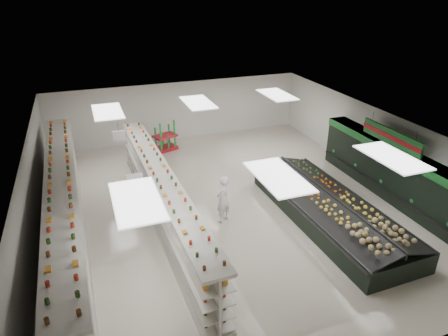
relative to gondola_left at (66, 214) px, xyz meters
name	(u,v)px	position (x,y,z in m)	size (l,w,h in m)	color
floor	(228,205)	(6.01, 0.37, -1.07)	(16.00, 16.00, 0.00)	beige
ceiling	(229,130)	(6.01, 0.37, 2.13)	(14.00, 16.00, 0.02)	white
wall_back	(178,111)	(6.01, 8.37, 0.53)	(14.00, 0.02, 3.20)	silver
wall_front	(358,319)	(6.01, -7.63, 0.53)	(14.00, 0.02, 3.20)	silver
wall_left	(32,200)	(-0.99, 0.37, 0.53)	(0.02, 16.00, 3.20)	silver
wall_right	(377,146)	(13.01, 0.37, 0.53)	(0.02, 16.00, 3.20)	silver
produce_wall_case	(391,168)	(12.54, -1.13, 0.17)	(0.93, 8.00, 2.20)	black
aisle_sign_near	(134,180)	(2.21, -1.63, 1.69)	(0.52, 0.06, 0.75)	white
aisle_sign_far	(119,136)	(2.21, 2.37, 1.69)	(0.52, 0.06, 0.75)	white
hortifruti_banner	(391,137)	(12.26, -1.13, 1.58)	(0.12, 3.20, 0.95)	#1C6B2A
gondola_left	(66,214)	(0.00, 0.00, 0.00)	(1.28, 13.42, 2.32)	silver
gondola_center	(163,201)	(3.30, -0.01, -0.13)	(1.21, 11.73, 2.03)	silver
produce_island	(330,209)	(9.15, -1.99, -0.55)	(2.91, 7.60, 1.13)	black
soda_endcap	(165,137)	(4.89, 6.88, -0.35)	(1.36, 1.13, 1.48)	#A7131E
shopper_main	(223,199)	(5.40, -0.66, -0.13)	(0.68, 0.45, 1.86)	silver
shopper_background	(139,152)	(3.21, 5.01, -0.19)	(0.85, 0.52, 1.75)	tan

